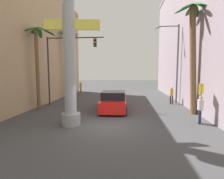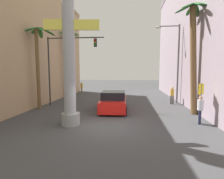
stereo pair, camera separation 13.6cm
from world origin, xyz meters
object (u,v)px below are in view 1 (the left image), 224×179
at_px(palm_tree_mid_left, 67,52).
at_px(pedestrian_mid_right, 172,94).
at_px(street_lamp, 174,57).
at_px(car_lead, 114,102).
at_px(neon_sign_pole, 69,27).
at_px(pedestrian_far_left, 81,87).
at_px(pedestrian_by_sign, 200,108).
at_px(traffic_light_mast, 65,58).
at_px(palm_tree_near_right, 193,50).
at_px(palm_tree_near_left, 38,53).
at_px(crossing_sign, 201,97).

bearing_deg(palm_tree_mid_left, pedestrian_mid_right, -14.65).
xyz_separation_m(street_lamp, car_lead, (-5.61, -3.90, -3.86)).
height_order(neon_sign_pole, pedestrian_far_left, neon_sign_pole).
bearing_deg(pedestrian_by_sign, traffic_light_mast, 155.39).
distance_m(palm_tree_near_right, palm_tree_near_left, 11.90).
height_order(traffic_light_mast, pedestrian_far_left, traffic_light_mast).
bearing_deg(palm_tree_near_left, traffic_light_mast, 47.96).
distance_m(car_lead, palm_tree_mid_left, 9.88).
distance_m(pedestrian_mid_right, pedestrian_by_sign, 6.44).
bearing_deg(car_lead, pedestrian_mid_right, 31.17).
height_order(street_lamp, pedestrian_by_sign, street_lamp).
xyz_separation_m(traffic_light_mast, palm_tree_mid_left, (-1.56, 4.83, 1.10)).
distance_m(traffic_light_mast, pedestrian_mid_right, 10.56).
xyz_separation_m(traffic_light_mast, pedestrian_far_left, (-0.82, 7.97, -3.34)).
bearing_deg(street_lamp, traffic_light_mast, -165.95).
bearing_deg(pedestrian_by_sign, neon_sign_pole, -172.74).
distance_m(street_lamp, pedestrian_by_sign, 7.96).
bearing_deg(palm_tree_mid_left, crossing_sign, -38.53).
bearing_deg(palm_tree_near_left, palm_tree_mid_left, 90.11).
bearing_deg(palm_tree_mid_left, palm_tree_near_left, -89.89).
distance_m(pedestrian_mid_right, pedestrian_far_left, 12.28).
height_order(car_lead, pedestrian_by_sign, pedestrian_by_sign).
relative_size(neon_sign_pole, pedestrian_by_sign, 6.69).
relative_size(street_lamp, palm_tree_near_right, 0.96).
bearing_deg(palm_tree_near_left, pedestrian_by_sign, -13.94).
xyz_separation_m(street_lamp, pedestrian_mid_right, (-0.29, -0.68, -3.58)).
bearing_deg(traffic_light_mast, car_lead, -16.84).
xyz_separation_m(street_lamp, palm_tree_mid_left, (-11.68, 2.30, 0.87)).
bearing_deg(crossing_sign, pedestrian_far_left, 131.30).
bearing_deg(crossing_sign, pedestrian_mid_right, 92.01).
bearing_deg(palm_tree_near_right, pedestrian_far_left, 138.42).
relative_size(neon_sign_pole, pedestrian_mid_right, 6.71).
bearing_deg(pedestrian_far_left, palm_tree_mid_left, -103.32).
bearing_deg(car_lead, pedestrian_by_sign, -30.38).
bearing_deg(street_lamp, palm_tree_near_right, -87.13).
bearing_deg(car_lead, pedestrian_far_left, 119.73).
distance_m(palm_tree_mid_left, palm_tree_near_left, 6.60).
xyz_separation_m(crossing_sign, palm_tree_near_right, (0.29, 2.47, 3.11)).
bearing_deg(car_lead, palm_tree_near_right, -5.62).
distance_m(palm_tree_near_left, pedestrian_far_left, 10.36).
relative_size(palm_tree_near_left, pedestrian_by_sign, 3.99).
xyz_separation_m(crossing_sign, pedestrian_by_sign, (-0.06, -0.17, -0.62)).
xyz_separation_m(palm_tree_near_right, palm_tree_near_left, (-11.89, 0.23, -0.11)).
height_order(pedestrian_mid_right, pedestrian_by_sign, pedestrian_by_sign).
height_order(crossing_sign, traffic_light_mast, traffic_light_mast).
xyz_separation_m(palm_tree_near_left, pedestrian_mid_right, (11.38, 3.57, -3.62)).
distance_m(crossing_sign, pedestrian_mid_right, 6.30).
xyz_separation_m(traffic_light_mast, palm_tree_near_right, (10.35, -1.94, 0.37)).
distance_m(crossing_sign, pedestrian_far_left, 16.49).
xyz_separation_m(crossing_sign, car_lead, (-5.54, 3.05, -0.90)).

